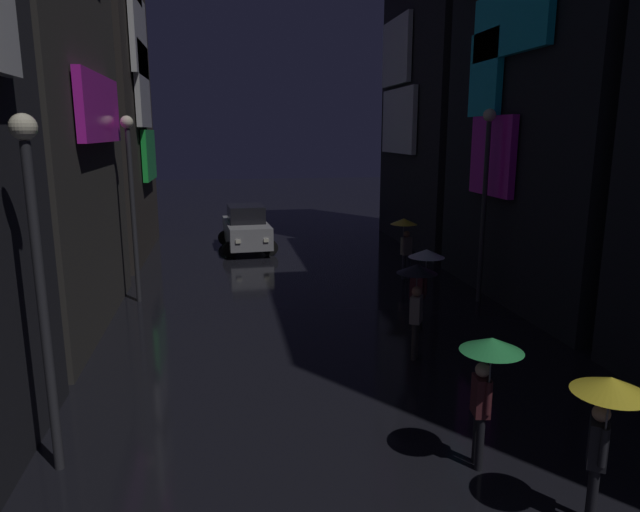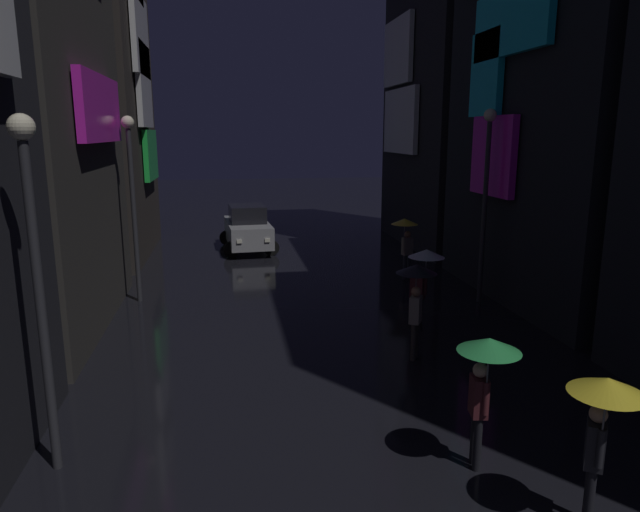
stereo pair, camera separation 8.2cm
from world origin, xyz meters
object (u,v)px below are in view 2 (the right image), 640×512
pedestrian_near_crossing_yellow (603,411)px  streetlamp_right_far (486,184)px  pedestrian_midstreet_left_clear (424,267)px  pedestrian_foreground_right_yellow (405,232)px  pedestrian_midstreet_centre_green (486,366)px  streetlamp_left_far (132,188)px  streetlamp_left_near (35,255)px  car_distant (248,228)px  pedestrian_far_right_black (416,285)px

pedestrian_near_crossing_yellow → streetlamp_right_far: size_ratio=0.38×
pedestrian_midstreet_left_clear → pedestrian_foreground_right_yellow: same height
pedestrian_midstreet_centre_green → streetlamp_right_far: size_ratio=0.38×
pedestrian_near_crossing_yellow → streetlamp_left_far: size_ratio=0.39×
pedestrian_foreground_right_yellow → streetlamp_left_near: (-8.58, -9.93, 1.60)m
pedestrian_midstreet_centre_green → pedestrian_foreground_right_yellow: (2.36, 11.07, 0.00)m
pedestrian_midstreet_left_clear → car_distant: (-3.91, 11.01, -0.74)m
car_distant → streetlamp_left_far: 8.30m
pedestrian_far_right_black → pedestrian_midstreet_left_clear: bearing=65.4°
streetlamp_right_far → streetlamp_left_near: (-10.00, -7.08, -0.22)m
car_distant → streetlamp_right_far: (6.48, -8.81, 2.56)m
pedestrian_near_crossing_yellow → streetlamp_right_far: bearing=72.9°
car_distant → streetlamp_left_far: (-3.52, -7.11, 2.46)m
streetlamp_right_far → streetlamp_left_far: bearing=170.3°
car_distant → pedestrian_midstreet_left_clear: bearing=-70.4°
pedestrian_midstreet_centre_green → streetlamp_left_far: 11.83m
pedestrian_midstreet_centre_green → streetlamp_right_far: streetlamp_right_far is taller
pedestrian_midstreet_left_clear → streetlamp_left_far: streetlamp_left_far is taller
pedestrian_far_right_black → pedestrian_midstreet_centre_green: size_ratio=1.00×
pedestrian_foreground_right_yellow → car_distant: pedestrian_foreground_right_yellow is taller
streetlamp_left_far → streetlamp_left_near: 8.78m
pedestrian_far_right_black → pedestrian_midstreet_left_clear: 1.78m
pedestrian_foreground_right_yellow → streetlamp_left_far: streetlamp_left_far is taller
pedestrian_near_crossing_yellow → pedestrian_foreground_right_yellow: size_ratio=1.00×
pedestrian_midstreet_left_clear → pedestrian_midstreet_centre_green: size_ratio=1.00×
pedestrian_foreground_right_yellow → pedestrian_far_right_black: bearing=-105.9°
pedestrian_midstreet_left_clear → streetlamp_right_far: streetlamp_right_far is taller
pedestrian_midstreet_left_clear → pedestrian_foreground_right_yellow: (1.15, 5.05, 0.00)m
pedestrian_foreground_right_yellow → streetlamp_left_near: streetlamp_left_near is taller
car_distant → pedestrian_foreground_right_yellow: bearing=-49.6°
pedestrian_far_right_black → pedestrian_midstreet_left_clear: size_ratio=1.00×
pedestrian_midstreet_left_clear → pedestrian_midstreet_centre_green: (-1.21, -6.02, 0.00)m
pedestrian_foreground_right_yellow → streetlamp_left_near: size_ratio=0.41×
streetlamp_left_near → pedestrian_far_right_black: bearing=26.0°
pedestrian_midstreet_left_clear → car_distant: 11.70m
pedestrian_midstreet_left_clear → streetlamp_right_far: bearing=40.5°
streetlamp_right_far → car_distant: bearing=126.3°
car_distant → streetlamp_left_far: streetlamp_left_far is taller
pedestrian_near_crossing_yellow → streetlamp_right_far: (2.97, 9.69, 1.82)m
pedestrian_midstreet_left_clear → pedestrian_near_crossing_yellow: size_ratio=1.00×
car_distant → pedestrian_midstreet_centre_green: bearing=-81.0°
pedestrian_near_crossing_yellow → streetlamp_left_near: streetlamp_left_near is taller
streetlamp_left_far → streetlamp_left_near: (0.00, -8.78, -0.11)m
pedestrian_foreground_right_yellow → streetlamp_left_far: (-8.58, -1.15, 1.72)m
car_distant → streetlamp_left_near: bearing=-102.5°
pedestrian_midstreet_centre_green → pedestrian_near_crossing_yellow: size_ratio=1.00×
pedestrian_far_right_black → streetlamp_left_far: (-6.69, 5.51, 1.72)m
streetlamp_left_near → streetlamp_right_far: bearing=35.3°
pedestrian_near_crossing_yellow → streetlamp_left_far: streetlamp_left_far is taller
pedestrian_midstreet_centre_green → streetlamp_right_far: 9.22m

